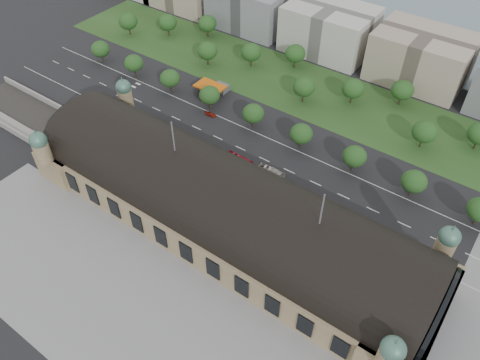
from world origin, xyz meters
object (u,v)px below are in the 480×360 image
Objects in this scene: traffic_car_1 at (124,84)px; traffic_car_4 at (273,181)px; traffic_car_3 at (211,114)px; parked_car_5 at (210,167)px; bus_mid at (271,172)px; parked_car_0 at (145,129)px; bus_west at (239,160)px; bus_east at (293,194)px; parked_car_3 at (154,130)px; petrol_station at (216,87)px; traffic_car_2 at (165,123)px; parked_car_6 at (199,161)px; parked_car_1 at (131,126)px; parked_car_4 at (195,159)px; parked_car_2 at (132,128)px.

traffic_car_4 reaches higher than traffic_car_1.
parked_car_5 is (21.43, -27.74, -0.09)m from traffic_car_3.
bus_mid is (93.94, -11.60, 0.86)m from traffic_car_1.
bus_west is at bearing 61.15° from parked_car_0.
bus_east is (107.03, -16.60, 0.71)m from traffic_car_1.
parked_car_3 reaches higher than parked_car_0.
traffic_car_1 reaches higher than parked_car_5.
bus_mid is (61.02, 8.29, 0.94)m from parked_car_0.
petrol_station is 2.83× the size of traffic_car_2.
traffic_car_2 is at bearing -143.20° from parked_car_6.
parked_car_3 is at bearing 78.47° from parked_car_1.
traffic_car_1 reaches higher than parked_car_3.
parked_car_3 is (-3.55, -40.28, -2.24)m from petrol_station.
traffic_car_3 is 35.06m from parked_car_5.
traffic_car_2 is at bearing -95.27° from petrol_station.
parked_car_0 is 61.58m from bus_mid.
petrol_station is 76.60m from bus_east.
parked_car_0 is at bearing -127.64° from parked_car_4.
traffic_car_2 is 42.23m from bus_west.
bus_mid is (56.79, 7.00, 0.90)m from parked_car_3.
bus_west is at bearing 80.99° from bus_east.
parked_car_1 is 53.61m from bus_west.
traffic_car_4 is at bearing 71.51° from parked_car_6.
traffic_car_3 is 35.78m from parked_car_1.
bus_west is (13.83, 8.96, 1.10)m from parked_car_6.
petrol_station is 1.34× the size of bus_east.
traffic_car_1 is 36.08m from parked_car_2.
parked_car_3 is at bearing 98.17° from bus_west.
traffic_car_4 is 26.23m from parked_car_5.
traffic_car_3 is 1.09× the size of parked_car_5.
bus_mid is at bearing 69.39° from parked_car_1.
parked_car_3 reaches higher than parked_car_6.
bus_east is at bearing 65.30° from parked_car_4.
parked_car_4 is 0.38× the size of bus_east.
parked_car_1 is at bearing -156.09° from parked_car_2.
parked_car_3 is 69.91m from bus_east.
traffic_car_3 reaches higher than parked_car_5.
bus_east is at bearing 65.91° from parked_car_6.
parked_car_3 is 34.77m from parked_car_5.
parked_car_6 is (33.04, -2.71, 0.02)m from parked_car_0.
petrol_station is 46.17m from traffic_car_1.
parked_car_2 is at bearing -82.79° from traffic_car_4.
parked_car_5 is at bearing 57.34° from parked_car_4.
traffic_car_4 is at bearing 70.49° from parked_car_4.
bus_west reaches higher than traffic_car_1.
traffic_car_2 is 30.33m from parked_car_6.
traffic_car_2 is 59.26m from traffic_car_4.
parked_car_3 is (-0.46, -6.77, 0.02)m from traffic_car_2.
parked_car_6 is (37.84, 0.00, -0.04)m from parked_car_2.
traffic_car_4 reaches higher than parked_car_5.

